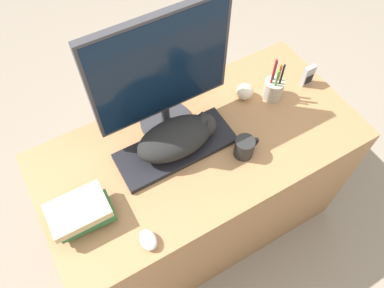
# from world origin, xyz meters

# --- Properties ---
(ground_plane) EXTENTS (12.00, 12.00, 0.00)m
(ground_plane) POSITION_xyz_m (0.00, 0.00, 0.00)
(ground_plane) COLOR gray
(desk) EXTENTS (1.34, 0.66, 0.77)m
(desk) POSITION_xyz_m (0.00, 0.33, 0.39)
(desk) COLOR #9E7047
(desk) RESTS_ON ground_plane
(keyboard) EXTENTS (0.48, 0.19, 0.02)m
(keyboard) POSITION_xyz_m (-0.10, 0.36, 0.79)
(keyboard) COLOR black
(keyboard) RESTS_ON desk
(cat) EXTENTS (0.34, 0.17, 0.12)m
(cat) POSITION_xyz_m (-0.08, 0.36, 0.85)
(cat) COLOR black
(cat) RESTS_ON keyboard
(monitor) EXTENTS (0.54, 0.22, 0.55)m
(monitor) POSITION_xyz_m (-0.07, 0.50, 1.07)
(monitor) COLOR #333338
(monitor) RESTS_ON desk
(computer_mouse) EXTENTS (0.06, 0.08, 0.04)m
(computer_mouse) POSITION_xyz_m (-0.36, 0.07, 0.79)
(computer_mouse) COLOR silver
(computer_mouse) RESTS_ON desk
(coffee_mug) EXTENTS (0.11, 0.08, 0.09)m
(coffee_mug) POSITION_xyz_m (0.13, 0.21, 0.82)
(coffee_mug) COLOR black
(coffee_mug) RESTS_ON desk
(pen_cup) EXTENTS (0.09, 0.09, 0.22)m
(pen_cup) POSITION_xyz_m (0.40, 0.40, 0.83)
(pen_cup) COLOR #B2A893
(pen_cup) RESTS_ON desk
(baseball) EXTENTS (0.07, 0.07, 0.07)m
(baseball) POSITION_xyz_m (0.29, 0.45, 0.81)
(baseball) COLOR beige
(baseball) RESTS_ON desk
(phone) EXTENTS (0.05, 0.02, 0.10)m
(phone) POSITION_xyz_m (0.58, 0.38, 0.83)
(phone) COLOR #99999E
(phone) RESTS_ON desk
(book_stack) EXTENTS (0.22, 0.15, 0.09)m
(book_stack) POSITION_xyz_m (-0.53, 0.26, 0.83)
(book_stack) COLOR #2D6B38
(book_stack) RESTS_ON desk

